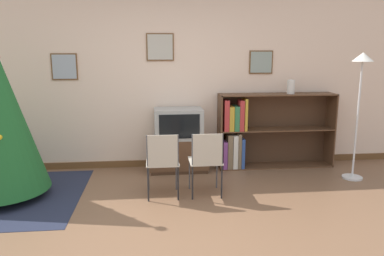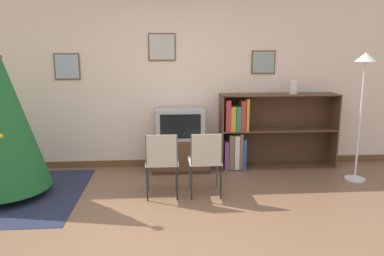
# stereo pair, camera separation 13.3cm
# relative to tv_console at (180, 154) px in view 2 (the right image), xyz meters

# --- Properties ---
(ground_plane) EXTENTS (24.00, 24.00, 0.00)m
(ground_plane) POSITION_rel_tv_console_xyz_m (-0.19, -1.97, -0.25)
(ground_plane) COLOR brown
(wall_back) EXTENTS (8.18, 0.11, 2.70)m
(wall_back) POSITION_rel_tv_console_xyz_m (-0.19, 0.30, 1.10)
(wall_back) COLOR beige
(wall_back) RESTS_ON ground_plane
(area_rug) EXTENTS (1.91, 1.93, 0.01)m
(area_rug) POSITION_rel_tv_console_xyz_m (-2.25, -0.85, -0.25)
(area_rug) COLOR #23283D
(area_rug) RESTS_ON ground_plane
(tv_console) EXTENTS (0.87, 0.46, 0.50)m
(tv_console) POSITION_rel_tv_console_xyz_m (0.00, 0.00, 0.00)
(tv_console) COLOR #412A1A
(tv_console) RESTS_ON ground_plane
(television) EXTENTS (0.71, 0.45, 0.45)m
(television) POSITION_rel_tv_console_xyz_m (0.00, -0.00, 0.47)
(television) COLOR #9E9E99
(television) RESTS_ON tv_console
(folding_chair_left) EXTENTS (0.40, 0.40, 0.82)m
(folding_chair_left) POSITION_rel_tv_console_xyz_m (-0.27, -1.07, 0.22)
(folding_chair_left) COLOR #BCB29E
(folding_chair_left) RESTS_ON ground_plane
(folding_chair_right) EXTENTS (0.40, 0.40, 0.82)m
(folding_chair_right) POSITION_rel_tv_console_xyz_m (0.27, -1.07, 0.22)
(folding_chair_right) COLOR #BCB29E
(folding_chair_right) RESTS_ON ground_plane
(bookshelf) EXTENTS (1.79, 0.36, 1.14)m
(bookshelf) POSITION_rel_tv_console_xyz_m (1.20, 0.06, 0.30)
(bookshelf) COLOR brown
(bookshelf) RESTS_ON ground_plane
(vase) EXTENTS (0.12, 0.12, 0.21)m
(vase) POSITION_rel_tv_console_xyz_m (1.72, 0.04, 1.00)
(vase) COLOR silver
(vase) RESTS_ON bookshelf
(standing_lamp) EXTENTS (0.28, 0.28, 1.76)m
(standing_lamp) POSITION_rel_tv_console_xyz_m (2.44, -0.62, 1.10)
(standing_lamp) COLOR silver
(standing_lamp) RESTS_ON ground_plane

